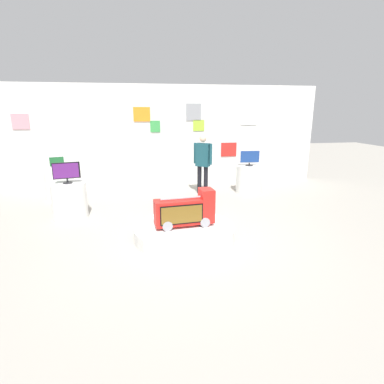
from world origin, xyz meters
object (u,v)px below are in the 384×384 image
tv_on_center_rear (66,172)px  display_pedestal_right_rear (249,179)px  main_display_pedestal (184,232)px  display_pedestal_left_rear (60,184)px  display_pedestal_center_rear (70,200)px  tv_on_left_rear (57,163)px  shopper_browsing_near_truck (203,160)px  tv_on_right_rear (250,157)px  novelty_firetruck_tv (186,211)px

tv_on_center_rear → display_pedestal_right_rear: tv_on_center_rear is taller
main_display_pedestal → display_pedestal_left_rear: display_pedestal_left_rear is taller
display_pedestal_left_rear → display_pedestal_center_rear: same height
tv_on_left_rear → display_pedestal_right_rear: 5.32m
shopper_browsing_near_truck → tv_on_left_rear: bearing=177.0°
display_pedestal_left_rear → display_pedestal_center_rear: (0.58, -1.65, 0.00)m
tv_on_left_rear → tv_on_right_rear: size_ratio=0.63×
main_display_pedestal → novelty_firetruck_tv: bearing=-12.0°
shopper_browsing_near_truck → display_pedestal_center_rear: bearing=-156.7°
display_pedestal_right_rear → main_display_pedestal: bearing=-128.6°
novelty_firetruck_tv → tv_on_left_rear: size_ratio=3.03×
novelty_firetruck_tv → display_pedestal_left_rear: size_ratio=1.44×
display_pedestal_left_rear → tv_on_right_rear: size_ratio=1.34×
tv_on_left_rear → display_pedestal_center_rear: size_ratio=0.47×
main_display_pedestal → tv_on_left_rear: 4.44m
display_pedestal_left_rear → tv_on_left_rear: (-0.00, -0.00, 0.58)m
tv_on_center_rear → novelty_firetruck_tv: bearing=-33.5°
display_pedestal_right_rear → display_pedestal_left_rear: bearing=176.9°
display_pedestal_left_rear → display_pedestal_center_rear: 1.75m
display_pedestal_center_rear → display_pedestal_right_rear: same height
main_display_pedestal → display_pedestal_center_rear: (-2.36, 1.58, 0.28)m
display_pedestal_right_rear → shopper_browsing_near_truck: (-1.36, 0.08, 0.58)m
display_pedestal_right_rear → tv_on_right_rear: 0.64m
novelty_firetruck_tv → display_pedestal_right_rear: novelty_firetruck_tv is taller
main_display_pedestal → tv_on_center_rear: (-2.36, 1.57, 0.93)m
display_pedestal_center_rear → display_pedestal_right_rear: bearing=16.2°
display_pedestal_right_rear → shopper_browsing_near_truck: size_ratio=0.47×
display_pedestal_left_rear → shopper_browsing_near_truck: (3.92, -0.21, 0.58)m
novelty_firetruck_tv → tv_on_center_rear: size_ratio=2.01×
shopper_browsing_near_truck → novelty_firetruck_tv: bearing=-107.8°
main_display_pedestal → display_pedestal_center_rear: size_ratio=2.40×
main_display_pedestal → novelty_firetruck_tv: novelty_firetruck_tv is taller
main_display_pedestal → tv_on_right_rear: 3.87m
display_pedestal_left_rear → tv_on_center_rear: tv_on_center_rear is taller
tv_on_center_rear → display_pedestal_right_rear: size_ratio=0.71×
tv_on_left_rear → display_pedestal_center_rear: 1.84m
tv_on_right_rear → shopper_browsing_near_truck: (-1.36, 0.08, -0.05)m
main_display_pedestal → shopper_browsing_near_truck: (0.99, 3.01, 0.86)m
novelty_firetruck_tv → display_pedestal_right_rear: (2.32, 2.94, -0.13)m
display_pedestal_center_rear → tv_on_center_rear: tv_on_center_rear is taller
novelty_firetruck_tv → shopper_browsing_near_truck: (0.97, 3.02, 0.46)m
novelty_firetruck_tv → tv_on_right_rear: size_ratio=1.92×
display_pedestal_left_rear → tv_on_right_rear: tv_on_right_rear is taller
display_pedestal_right_rear → tv_on_right_rear: (0.00, -0.00, 0.64)m
display_pedestal_left_rear → tv_on_center_rear: bearing=-70.8°
display_pedestal_center_rear → tv_on_right_rear: tv_on_right_rear is taller
novelty_firetruck_tv → tv_on_right_rear: tv_on_right_rear is taller
tv_on_center_rear → shopper_browsing_near_truck: size_ratio=0.34×
tv_on_right_rear → shopper_browsing_near_truck: shopper_browsing_near_truck is taller
tv_on_right_rear → novelty_firetruck_tv: bearing=-128.3°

